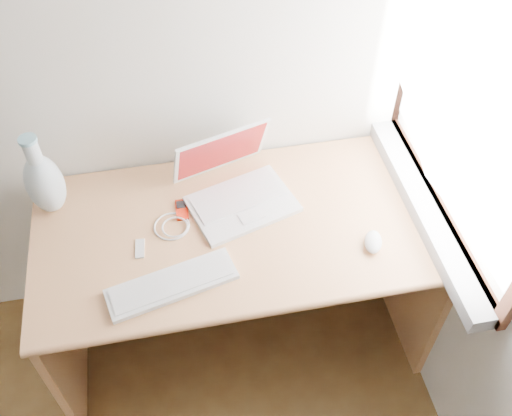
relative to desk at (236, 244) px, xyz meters
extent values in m
cube|color=white|center=(0.72, -0.17, 0.78)|extent=(0.01, 0.90, 1.00)
cube|color=gray|center=(0.66, -0.17, 0.25)|extent=(0.10, 0.96, 0.06)
cube|color=white|center=(0.64, -0.17, 0.81)|extent=(0.02, 0.84, 0.92)
cube|color=tan|center=(0.00, -0.09, 0.20)|extent=(1.44, 0.72, 0.03)
cube|color=tan|center=(-0.70, -0.09, -0.18)|extent=(0.03, 0.68, 0.73)
cube|color=tan|center=(0.70, -0.09, -0.18)|extent=(0.03, 0.68, 0.73)
cube|color=tan|center=(0.00, 0.26, -0.06)|extent=(1.38, 0.03, 0.49)
cube|color=white|center=(0.03, 0.00, 0.23)|extent=(0.42, 0.35, 0.02)
cube|color=white|center=(0.03, 0.00, 0.24)|extent=(0.36, 0.23, 0.00)
cube|color=white|center=(0.03, 0.12, 0.35)|extent=(0.37, 0.19, 0.23)
cube|color=maroon|center=(0.03, 0.12, 0.35)|extent=(0.34, 0.17, 0.20)
cube|color=white|center=(-0.25, -0.30, 0.23)|extent=(0.44, 0.22, 0.02)
cube|color=white|center=(-0.25, -0.30, 0.24)|extent=(0.40, 0.18, 0.00)
ellipsoid|color=white|center=(0.44, -0.27, 0.24)|extent=(0.09, 0.11, 0.03)
cube|color=red|center=(-0.19, 0.02, 0.22)|extent=(0.05, 0.10, 0.01)
cube|color=black|center=(-0.19, 0.02, 0.23)|extent=(0.04, 0.04, 0.00)
torus|color=white|center=(-0.23, -0.05, 0.22)|extent=(0.17, 0.17, 0.01)
cube|color=white|center=(-0.35, -0.13, 0.22)|extent=(0.04, 0.08, 0.01)
ellipsoid|color=silver|center=(-0.64, 0.12, 0.34)|extent=(0.13, 0.13, 0.25)
cylinder|color=silver|center=(-0.64, 0.12, 0.50)|extent=(0.05, 0.05, 0.10)
cylinder|color=#80B9CD|center=(-0.64, 0.12, 0.55)|extent=(0.06, 0.06, 0.01)
camera|label=1|loc=(-0.18, -1.36, 1.76)|focal=40.00mm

